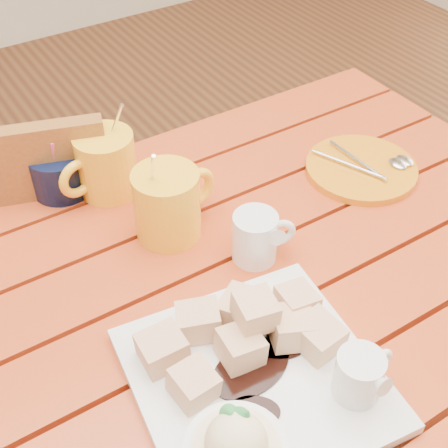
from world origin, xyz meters
TOP-DOWN VIEW (x-y plane):
  - table at (0.00, 0.00)m, footprint 1.20×0.79m
  - dessert_plate at (-0.04, -0.15)m, footprint 0.31×0.31m
  - coffee_mug_left at (-0.02, 0.30)m, footprint 0.13×0.09m
  - coffee_mug_right at (0.02, 0.16)m, footprint 0.14×0.10m
  - cream_pitcher at (0.10, 0.04)m, footprint 0.09×0.08m
  - sugar_caddy at (-0.08, 0.34)m, footprint 0.10×0.10m
  - orange_saucer at (0.36, 0.11)m, footprint 0.19×0.19m
  - chair_far at (-0.17, 0.48)m, footprint 0.52×0.52m

SIDE VIEW (x-z plane):
  - chair_far at x=-0.17m, z-range 0.05..0.93m
  - table at x=0.00m, z-range 0.27..1.02m
  - orange_saucer at x=0.36m, z-range 0.75..0.77m
  - dessert_plate at x=-0.04m, z-range 0.72..0.84m
  - sugar_caddy at x=-0.08m, z-range 0.73..0.84m
  - cream_pitcher at x=0.10m, z-range 0.75..0.83m
  - coffee_mug_left at x=-0.02m, z-range 0.73..0.88m
  - coffee_mug_right at x=0.02m, z-range 0.72..0.89m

